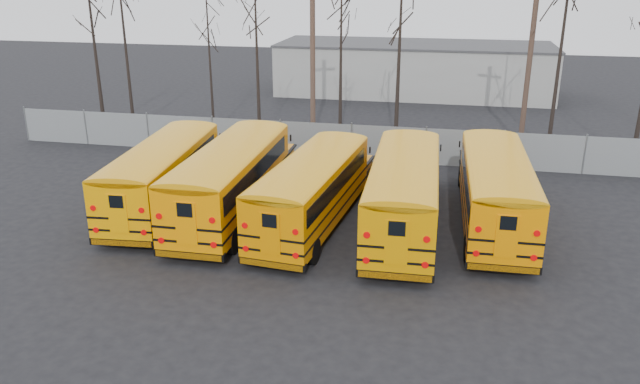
% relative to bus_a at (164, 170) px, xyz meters
% --- Properties ---
extents(ground, '(120.00, 120.00, 0.00)m').
position_rel_bus_a_xyz_m(ground, '(6.81, -3.20, -1.75)').
color(ground, black).
rests_on(ground, ground).
extents(fence, '(40.00, 0.04, 2.00)m').
position_rel_bus_a_xyz_m(fence, '(6.81, 8.80, -0.75)').
color(fence, gray).
rests_on(fence, ground).
extents(distant_building, '(22.00, 8.00, 4.00)m').
position_rel_bus_a_xyz_m(distant_building, '(8.81, 28.80, 0.25)').
color(distant_building, '#A4A5A0').
rests_on(distant_building, ground).
extents(bus_a, '(3.33, 10.85, 2.99)m').
position_rel_bus_a_xyz_m(bus_a, '(0.00, 0.00, 0.00)').
color(bus_a, black).
rests_on(bus_a, ground).
extents(bus_b, '(2.73, 11.36, 3.17)m').
position_rel_bus_a_xyz_m(bus_b, '(3.21, -0.25, 0.10)').
color(bus_b, black).
rests_on(bus_b, ground).
extents(bus_c, '(3.49, 10.80, 2.97)m').
position_rel_bus_a_xyz_m(bus_c, '(6.76, -0.60, -0.01)').
color(bus_c, black).
rests_on(bus_c, ground).
extents(bus_d, '(2.87, 11.24, 3.13)m').
position_rel_bus_a_xyz_m(bus_d, '(10.39, -0.37, 0.08)').
color(bus_d, black).
rests_on(bus_d, ground).
extents(bus_e, '(2.76, 10.95, 3.05)m').
position_rel_bus_a_xyz_m(bus_e, '(13.94, 0.84, 0.03)').
color(bus_e, black).
rests_on(bus_e, ground).
extents(utility_pole_left, '(1.81, 0.38, 10.18)m').
position_rel_bus_a_xyz_m(utility_pole_left, '(3.57, 13.71, 3.48)').
color(utility_pole_left, brown).
rests_on(utility_pole_left, ground).
extents(utility_pole_right, '(1.77, 0.36, 9.93)m').
position_rel_bus_a_xyz_m(utility_pole_right, '(16.21, 13.92, 3.35)').
color(utility_pole_right, '#493429').
rests_on(utility_pole_right, ground).
extents(tree_0, '(0.26, 0.26, 10.64)m').
position_rel_bus_a_xyz_m(tree_0, '(-10.11, 12.31, 3.57)').
color(tree_0, black).
rests_on(tree_0, ground).
extents(tree_1, '(0.26, 0.26, 11.37)m').
position_rel_bus_a_xyz_m(tree_1, '(-8.31, 12.87, 3.93)').
color(tree_1, black).
rests_on(tree_1, ground).
extents(tree_2, '(0.26, 0.26, 9.35)m').
position_rel_bus_a_xyz_m(tree_2, '(-2.64, 12.63, 2.92)').
color(tree_2, black).
rests_on(tree_2, ground).
extents(tree_3, '(0.26, 0.26, 9.46)m').
position_rel_bus_a_xyz_m(tree_3, '(0.95, 10.85, 2.98)').
color(tree_3, black).
rests_on(tree_3, ground).
extents(tree_4, '(0.26, 0.26, 9.55)m').
position_rel_bus_a_xyz_m(tree_4, '(5.44, 12.98, 3.03)').
color(tree_4, black).
rests_on(tree_4, ground).
extents(tree_5, '(0.26, 0.26, 10.47)m').
position_rel_bus_a_xyz_m(tree_5, '(8.93, 12.14, 3.48)').
color(tree_5, black).
rests_on(tree_5, ground).
extents(tree_6, '(0.26, 0.26, 12.76)m').
position_rel_bus_a_xyz_m(tree_6, '(17.59, 12.46, 4.63)').
color(tree_6, black).
rests_on(tree_6, ground).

